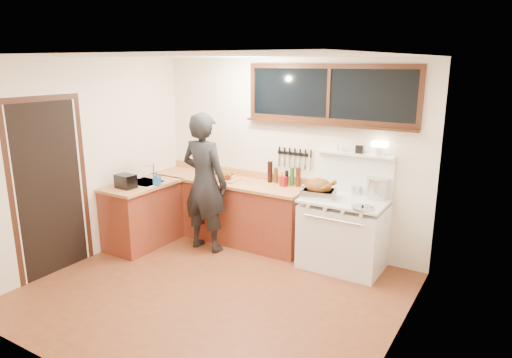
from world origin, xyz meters
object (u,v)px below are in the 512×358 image
Objects in this scene: cutting_board at (225,177)px; roast_turkey at (319,189)px; man at (205,183)px; vintage_stove at (344,232)px.

roast_turkey is (1.48, -0.08, 0.05)m from cutting_board.
cutting_board is at bearing 177.01° from roast_turkey.
cutting_board is (0.05, 0.41, -0.00)m from man.
man is (-1.84, -0.44, 0.49)m from vintage_stove.
cutting_board is at bearing 83.26° from man.
man is 4.11× the size of roast_turkey.
man is at bearing -166.52° from vintage_stove.
man reaches higher than roast_turkey.
vintage_stove is 0.84× the size of man.
roast_turkey is at bearing 12.39° from man.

